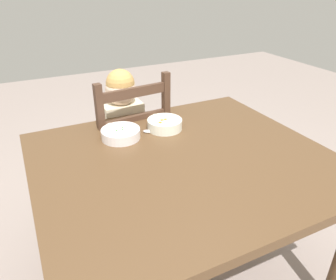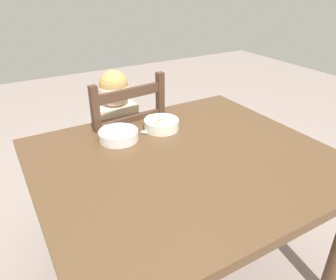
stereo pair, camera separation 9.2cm
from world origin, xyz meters
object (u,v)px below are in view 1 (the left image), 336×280
object	(u,v)px
bowl_of_peas	(121,133)
bowl_of_carrots	(165,124)
child_figure	(125,126)
dining_table	(184,175)
dining_chair	(127,152)
spoon	(151,132)

from	to	relation	value
bowl_of_peas	bowl_of_carrots	world-z (taller)	bowl_of_carrots
child_figure	bowl_of_peas	distance (m)	0.33
dining_table	dining_chair	bearing A→B (deg)	96.17
dining_table	spoon	xyz separation A→B (m)	(-0.03, 0.28, 0.09)
spoon	dining_table	bearing A→B (deg)	-83.56
dining_table	bowl_of_peas	distance (m)	0.36
dining_table	dining_chair	distance (m)	0.61
child_figure	bowl_of_peas	bearing A→B (deg)	-111.37
bowl_of_carrots	child_figure	bearing A→B (deg)	111.36
dining_chair	bowl_of_peas	xyz separation A→B (m)	(-0.12, -0.30, 0.28)
bowl_of_peas	spoon	world-z (taller)	bowl_of_peas
dining_chair	bowl_of_carrots	bearing A→B (deg)	-69.85
dining_table	bowl_of_peas	bearing A→B (deg)	122.45
dining_chair	bowl_of_carrots	size ratio (longest dim) A/B	5.41
dining_table	bowl_of_carrots	distance (m)	0.31
dining_table	dining_chair	world-z (taller)	dining_chair
dining_chair	bowl_of_peas	world-z (taller)	dining_chair
bowl_of_peas	bowl_of_carrots	xyz separation A→B (m)	(0.23, -0.00, 0.00)
dining_chair	bowl_of_carrots	world-z (taller)	dining_chair
bowl_of_peas	spoon	size ratio (longest dim) A/B	1.59
dining_chair	spoon	world-z (taller)	dining_chair
bowl_of_peas	dining_table	bearing A→B (deg)	-57.55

